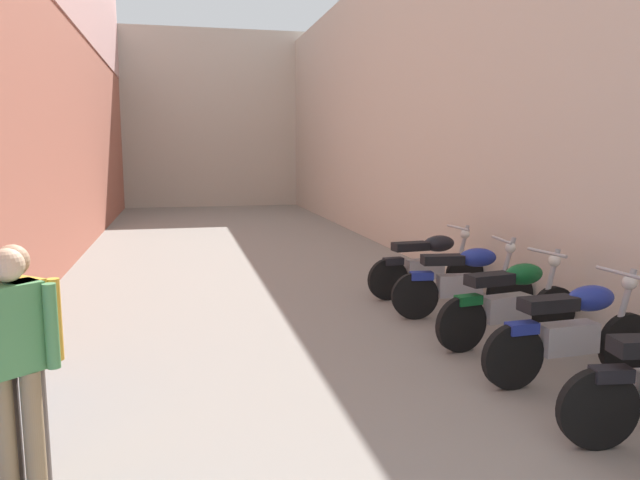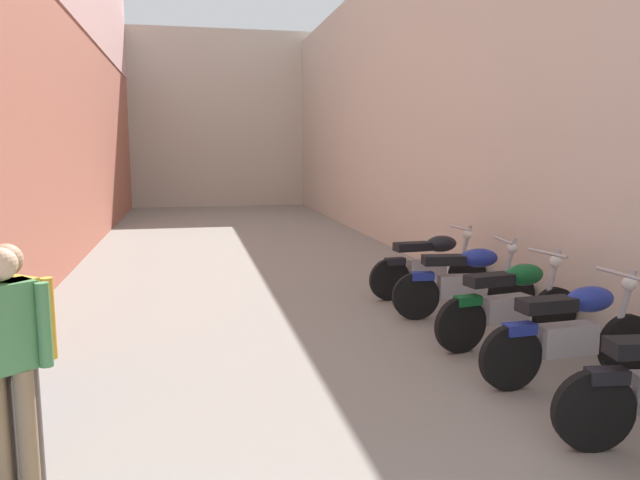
{
  "view_description": "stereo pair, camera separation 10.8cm",
  "coord_description": "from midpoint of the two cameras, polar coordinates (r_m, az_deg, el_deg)",
  "views": [
    {
      "loc": [
        -1.23,
        0.4,
        2.14
      ],
      "look_at": [
        0.36,
        7.25,
        1.08
      ],
      "focal_mm": 34.11,
      "sensor_mm": 36.0,
      "label": 1
    },
    {
      "loc": [
        -1.13,
        0.37,
        2.14
      ],
      "look_at": [
        0.36,
        7.25,
        1.08
      ],
      "focal_mm": 34.11,
      "sensor_mm": 36.0,
      "label": 2
    }
  ],
  "objects": [
    {
      "name": "pedestrian_mid_alley",
      "position": [
        4.26,
        -27.08,
        -9.1
      ],
      "size": [
        0.52,
        0.37,
        1.57
      ],
      "color": "#564C47",
      "rests_on": "ground"
    },
    {
      "name": "motorcycle_sixth",
      "position": [
        7.94,
        12.97,
        -3.62
      ],
      "size": [
        1.85,
        0.58,
        1.04
      ],
      "color": "black",
      "rests_on": "ground"
    },
    {
      "name": "building_left",
      "position": [
        11.77,
        -24.93,
        17.71
      ],
      "size": [
        0.45,
        23.62,
        8.27
      ],
      "color": "#B76651",
      "rests_on": "ground"
    },
    {
      "name": "motorcycle_seventh",
      "position": [
        8.96,
        9.77,
        -2.14
      ],
      "size": [
        1.85,
        0.58,
        1.04
      ],
      "color": "black",
      "rests_on": "ground"
    },
    {
      "name": "motorcycle_fourth",
      "position": [
        6.09,
        22.22,
        -7.75
      ],
      "size": [
        1.85,
        0.58,
        1.04
      ],
      "color": "black",
      "rests_on": "ground"
    },
    {
      "name": "ground_plane",
      "position": [
        9.74,
        -5.79,
        -4.22
      ],
      "size": [
        39.62,
        39.62,
        0.0
      ],
      "primitive_type": "plane",
      "color": "gray"
    },
    {
      "name": "building_far_end",
      "position": [
        24.29,
        -10.45,
        11.0
      ],
      "size": [
        9.4,
        2.0,
        6.52
      ],
      "primitive_type": "cube",
      "color": "beige",
      "rests_on": "ground"
    },
    {
      "name": "motorcycle_fifth",
      "position": [
        6.98,
        16.99,
        -5.44
      ],
      "size": [
        1.84,
        0.58,
        1.04
      ],
      "color": "black",
      "rests_on": "ground"
    },
    {
      "name": "building_right",
      "position": [
        12.34,
        9.0,
        12.79
      ],
      "size": [
        0.45,
        23.62,
        6.17
      ],
      "color": "beige",
      "rests_on": "ground"
    },
    {
      "name": "pedestrian_further_down",
      "position": [
        4.12,
        -27.49,
        -9.69
      ],
      "size": [
        0.52,
        0.37,
        1.57
      ],
      "color": "#8C7251",
      "rests_on": "ground"
    }
  ]
}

